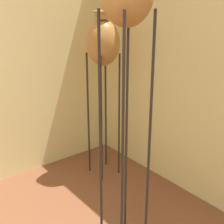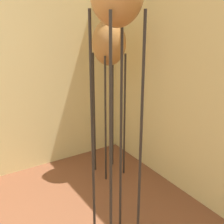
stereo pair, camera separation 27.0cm
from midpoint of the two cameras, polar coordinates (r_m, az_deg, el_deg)
vase_stand_tall at (r=1.97m, az=-1.41°, el=19.77°), size 0.33×0.33×2.17m
vase_stand_medium at (r=3.12m, az=-4.20°, el=12.11°), size 0.34×0.34×1.74m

